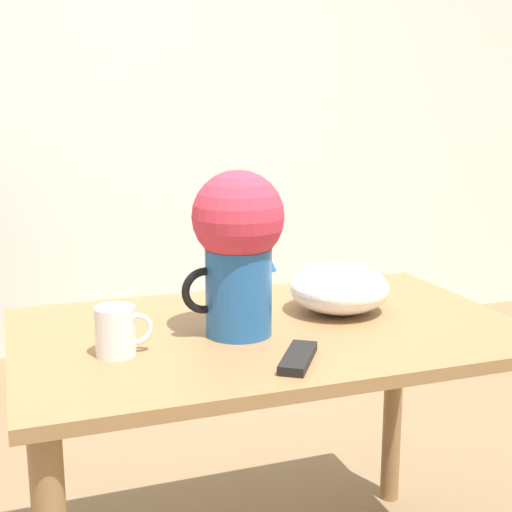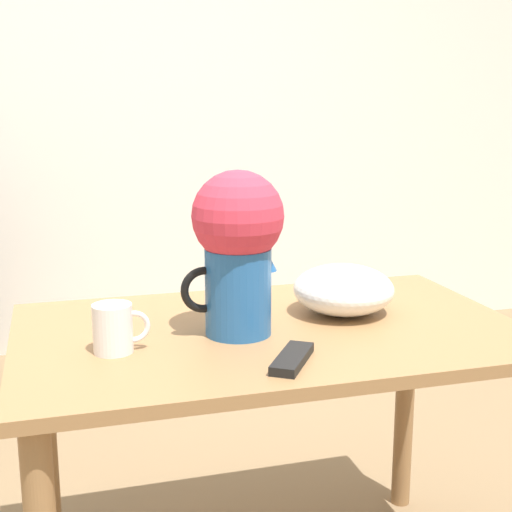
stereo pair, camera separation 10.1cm
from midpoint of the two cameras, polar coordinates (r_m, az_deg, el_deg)
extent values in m
cube|color=silver|center=(3.77, -12.46, 12.13)|extent=(8.00, 0.05, 2.60)
cube|color=olive|center=(1.76, -0.60, -6.16)|extent=(1.22, 0.76, 0.03)
cylinder|color=olive|center=(2.11, -18.39, -14.59)|extent=(0.06, 0.06, 0.72)
cylinder|color=olive|center=(2.38, 9.72, -10.98)|extent=(0.06, 0.06, 0.72)
cylinder|color=#235B9E|center=(1.67, -3.13, -2.89)|extent=(0.16, 0.16, 0.21)
cone|color=#235B9E|center=(1.67, -0.98, -0.30)|extent=(0.05, 0.05, 0.05)
torus|color=black|center=(1.65, -5.87, -2.78)|extent=(0.11, 0.02, 0.11)
sphere|color=#3D7033|center=(1.64, -3.19, 1.87)|extent=(0.16, 0.16, 0.16)
sphere|color=#CC3347|center=(1.63, -3.20, 3.16)|extent=(0.21, 0.21, 0.21)
cylinder|color=white|center=(1.59, -13.00, -5.90)|extent=(0.09, 0.09, 0.11)
torus|color=white|center=(1.59, -11.35, -5.76)|extent=(0.07, 0.01, 0.07)
ellipsoid|color=white|center=(1.86, 5.13, -2.59)|extent=(0.26, 0.26, 0.13)
cube|color=black|center=(1.52, 1.47, -8.17)|extent=(0.14, 0.17, 0.02)
camera|label=1|loc=(0.05, -91.73, -0.38)|focal=50.00mm
camera|label=2|loc=(0.05, 88.27, 0.38)|focal=50.00mm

